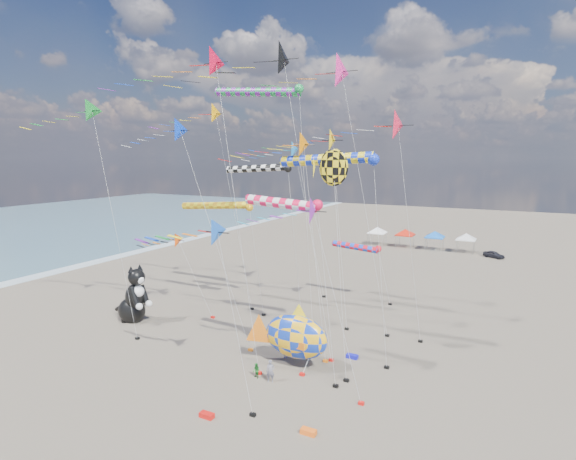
{
  "coord_description": "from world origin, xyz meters",
  "views": [
    {
      "loc": [
        16.2,
        -18.38,
        15.6
      ],
      "look_at": [
        0.56,
        12.0,
        10.1
      ],
      "focal_mm": 28.0,
      "sensor_mm": 36.0,
      "label": 1
    }
  ],
  "objects_px": {
    "fish_inflatable": "(295,336)",
    "child_green": "(256,371)",
    "parked_car": "(494,254)",
    "child_blue": "(286,351)",
    "cat_inflatable": "(133,293)",
    "person_adult": "(270,371)"
  },
  "relations": [
    {
      "from": "child_green",
      "to": "parked_car",
      "type": "relative_size",
      "value": 0.35
    },
    {
      "from": "cat_inflatable",
      "to": "person_adult",
      "type": "bearing_deg",
      "value": -4.72
    },
    {
      "from": "child_blue",
      "to": "parked_car",
      "type": "bearing_deg",
      "value": 54.91
    },
    {
      "from": "fish_inflatable",
      "to": "child_green",
      "type": "height_order",
      "value": "fish_inflatable"
    },
    {
      "from": "fish_inflatable",
      "to": "child_blue",
      "type": "height_order",
      "value": "fish_inflatable"
    },
    {
      "from": "fish_inflatable",
      "to": "child_green",
      "type": "relative_size",
      "value": 6.1
    },
    {
      "from": "person_adult",
      "to": "parked_car",
      "type": "distance_m",
      "value": 52.09
    },
    {
      "from": "cat_inflatable",
      "to": "parked_car",
      "type": "distance_m",
      "value": 54.93
    },
    {
      "from": "fish_inflatable",
      "to": "child_blue",
      "type": "distance_m",
      "value": 2.57
    },
    {
      "from": "child_green",
      "to": "child_blue",
      "type": "xyz_separation_m",
      "value": [
        0.33,
        3.9,
        -0.03
      ]
    },
    {
      "from": "child_blue",
      "to": "fish_inflatable",
      "type": "bearing_deg",
      "value": -57.79
    },
    {
      "from": "cat_inflatable",
      "to": "child_blue",
      "type": "height_order",
      "value": "cat_inflatable"
    },
    {
      "from": "cat_inflatable",
      "to": "person_adult",
      "type": "relative_size",
      "value": 3.51
    },
    {
      "from": "child_blue",
      "to": "parked_car",
      "type": "xyz_separation_m",
      "value": [
        12.65,
        46.81,
        0.03
      ]
    },
    {
      "from": "cat_inflatable",
      "to": "child_blue",
      "type": "distance_m",
      "value": 16.8
    },
    {
      "from": "cat_inflatable",
      "to": "fish_inflatable",
      "type": "relative_size",
      "value": 0.84
    },
    {
      "from": "cat_inflatable",
      "to": "person_adult",
      "type": "xyz_separation_m",
      "value": [
        17.48,
        -4.32,
        -2.04
      ]
    },
    {
      "from": "cat_inflatable",
      "to": "child_green",
      "type": "relative_size",
      "value": 5.1
    },
    {
      "from": "fish_inflatable",
      "to": "parked_car",
      "type": "distance_m",
      "value": 49.22
    },
    {
      "from": "person_adult",
      "to": "parked_car",
      "type": "xyz_separation_m",
      "value": [
        11.81,
        50.73,
        -0.26
      ]
    },
    {
      "from": "cat_inflatable",
      "to": "parked_car",
      "type": "relative_size",
      "value": 1.76
    },
    {
      "from": "cat_inflatable",
      "to": "child_blue",
      "type": "bearing_deg",
      "value": 7.78
    }
  ]
}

